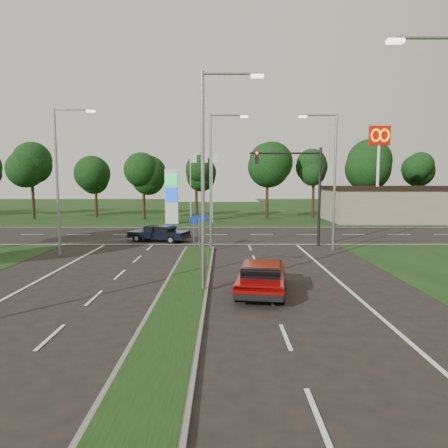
{
  "coord_description": "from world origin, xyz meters",
  "views": [
    {
      "loc": [
        1.65,
        -10.45,
        4.62
      ],
      "look_at": [
        1.68,
        12.2,
        2.2
      ],
      "focal_mm": 32.0,
      "sensor_mm": 36.0,
      "label": 1
    }
  ],
  "objects": [
    {
      "name": "mcdonalds_sign",
      "position": [
        18.0,
        31.97,
        7.99
      ],
      "size": [
        2.2,
        0.47,
        10.4
      ],
      "color": "silver",
      "rests_on": "ground"
    },
    {
      "name": "traffic_signal",
      "position": [
        7.19,
        18.0,
        4.65
      ],
      "size": [
        5.1,
        0.42,
        7.0
      ],
      "color": "black",
      "rests_on": "ground"
    },
    {
      "name": "navy_sedan",
      "position": [
        -3.3,
        19.99,
        0.66
      ],
      "size": [
        4.82,
        3.16,
        1.23
      ],
      "rotation": [
        0.0,
        0.0,
        1.25
      ],
      "color": "black",
      "rests_on": "ground"
    },
    {
      "name": "gas_pylon",
      "position": [
        -3.79,
        33.05,
        3.2
      ],
      "size": [
        5.8,
        1.26,
        8.0
      ],
      "color": "silver",
      "rests_on": "ground"
    },
    {
      "name": "commercial_building",
      "position": [
        22.0,
        36.0,
        2.0
      ],
      "size": [
        16.0,
        9.0,
        4.0
      ],
      "primitive_type": "cube",
      "color": "gray",
      "rests_on": "ground"
    },
    {
      "name": "verge_far",
      "position": [
        0.0,
        55.0,
        0.0
      ],
      "size": [
        160.0,
        50.0,
        0.02
      ],
      "primitive_type": "cube",
      "color": "black",
      "rests_on": "ground"
    },
    {
      "name": "cross_road",
      "position": [
        0.0,
        24.0,
        0.0
      ],
      "size": [
        160.0,
        12.0,
        0.02
      ],
      "primitive_type": "cube",
      "color": "black",
      "rests_on": "ground"
    },
    {
      "name": "median_kerb",
      "position": [
        0.0,
        4.0,
        0.06
      ],
      "size": [
        2.0,
        26.0,
        0.12
      ],
      "primitive_type": "cube",
      "color": "slate",
      "rests_on": "ground"
    },
    {
      "name": "median_signs",
      "position": [
        0.0,
        16.4,
        1.71
      ],
      "size": [
        1.16,
        1.76,
        2.38
      ],
      "color": "gray",
      "rests_on": "ground"
    },
    {
      "name": "streetlight_right_far",
      "position": [
        8.8,
        16.0,
        5.08
      ],
      "size": [
        2.53,
        0.22,
        9.0
      ],
      "rotation": [
        0.0,
        0.0,
        3.14
      ],
      "color": "gray",
      "rests_on": "ground"
    },
    {
      "name": "streetlight_median_far",
      "position": [
        1.0,
        16.0,
        5.08
      ],
      "size": [
        2.53,
        0.22,
        9.0
      ],
      "color": "gray",
      "rests_on": "ground"
    },
    {
      "name": "treeline_far",
      "position": [
        0.1,
        39.93,
        6.83
      ],
      "size": [
        6.0,
        6.0,
        9.9
      ],
      "color": "black",
      "rests_on": "ground"
    },
    {
      "name": "ground",
      "position": [
        0.0,
        0.0,
        0.0
      ],
      "size": [
        160.0,
        160.0,
        0.0
      ],
      "primitive_type": "plane",
      "color": "black",
      "rests_on": "ground"
    },
    {
      "name": "red_sedan",
      "position": [
        3.25,
        5.82,
        0.67
      ],
      "size": [
        2.54,
        4.76,
        1.25
      ],
      "rotation": [
        0.0,
        0.0,
        -0.16
      ],
      "color": "#8E0807",
      "rests_on": "ground"
    },
    {
      "name": "streetlight_median_near",
      "position": [
        1.0,
        6.0,
        5.08
      ],
      "size": [
        2.53,
        0.22,
        9.0
      ],
      "color": "gray",
      "rests_on": "ground"
    },
    {
      "name": "streetlight_left_far",
      "position": [
        -8.3,
        14.0,
        5.08
      ],
      "size": [
        2.53,
        0.22,
        9.0
      ],
      "color": "gray",
      "rests_on": "ground"
    }
  ]
}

